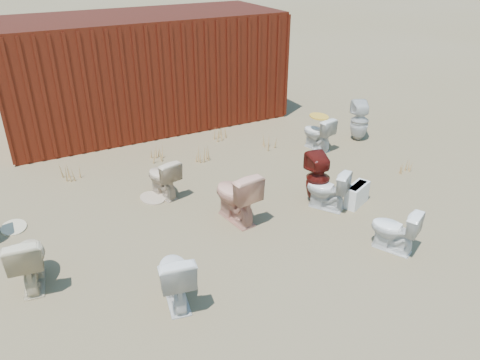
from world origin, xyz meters
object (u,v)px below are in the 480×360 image
toilet_front_c (394,230)px  toilet_back_beige_right (163,177)px  shipping_container (144,70)px  toilet_front_maroon (318,178)px  toilet_back_e (360,121)px  toilet_back_beige_left (28,259)px  toilet_front_e (327,189)px  toilet_front_pink (236,195)px  toilet_back_yellowlid (318,133)px  toilet_front_a (175,276)px  loose_tank (357,195)px

toilet_front_c → toilet_back_beige_right: bearing=-79.1°
shipping_container → toilet_front_c: size_ratio=9.32×
toilet_front_maroon → toilet_back_beige_right: (-2.13, 1.35, -0.08)m
toilet_back_beige_right → toilet_back_e: size_ratio=0.81×
toilet_back_beige_left → toilet_front_e: bearing=-174.5°
toilet_front_pink → toilet_front_c: size_ratio=1.29×
toilet_front_c → toilet_back_beige_right: size_ratio=0.95×
shipping_container → toilet_back_yellowlid: size_ratio=8.79×
toilet_front_e → toilet_back_yellowlid: (1.28, 1.99, 0.01)m
toilet_front_pink → toilet_front_c: 2.29m
toilet_back_beige_left → toilet_back_beige_right: bearing=-139.5°
toilet_back_beige_left → toilet_back_yellowlid: 5.89m
shipping_container → toilet_front_maroon: shipping_container is taller
toilet_front_e → toilet_back_beige_right: (-2.14, 1.59, 0.01)m
toilet_back_e → toilet_front_a: bearing=52.7°
toilet_back_yellowlid → toilet_back_beige_right: bearing=-5.6°
toilet_back_e → toilet_back_yellowlid: bearing=23.7°
toilet_back_beige_right → loose_tank: bearing=133.2°
loose_tank → toilet_front_e: bearing=140.9°
toilet_front_pink → toilet_back_yellowlid: size_ratio=1.22×
shipping_container → loose_tank: 5.66m
toilet_front_a → toilet_front_c: 3.02m
toilet_front_maroon → toilet_front_e: size_ratio=1.26×
toilet_back_beige_left → toilet_back_yellowlid: bearing=-154.2°
toilet_front_c → toilet_back_e: (2.23, 3.33, 0.09)m
toilet_front_pink → toilet_back_yellowlid: toilet_front_pink is taller
toilet_back_yellowlid → toilet_front_e: bearing=45.0°
toilet_front_pink → toilet_back_beige_left: 2.92m
toilet_front_pink → toilet_back_beige_right: bearing=-67.7°
toilet_front_pink → toilet_front_maroon: bearing=167.2°
toilet_front_c → loose_tank: toilet_front_c is taller
toilet_front_c → toilet_front_e: size_ratio=0.97×
toilet_back_yellowlid → toilet_front_a: bearing=22.8°
shipping_container → toilet_back_e: size_ratio=7.19×
toilet_back_e → toilet_front_pink: bearing=47.0°
toilet_front_c → toilet_back_beige_left: toilet_back_beige_left is taller
toilet_front_a → toilet_back_yellowlid: toilet_front_a is taller
toilet_front_a → toilet_back_beige_right: 2.62m
shipping_container → toilet_front_e: size_ratio=9.05×
toilet_front_pink → toilet_front_e: toilet_front_pink is taller
toilet_front_maroon → toilet_back_beige_right: bearing=-24.2°
loose_tank → toilet_back_beige_left: bearing=152.4°
toilet_front_e → toilet_front_a: bearing=-15.8°
toilet_front_pink → toilet_front_c: (1.54, -1.69, -0.09)m
loose_tank → toilet_front_c: bearing=-131.5°
shipping_container → toilet_front_pink: size_ratio=7.20×
toilet_front_maroon → toilet_front_c: bearing=102.7°
toilet_front_maroon → toilet_back_beige_left: toilet_front_maroon is taller
toilet_front_a → toilet_front_maroon: (2.87, 1.17, 0.05)m
toilet_front_pink → toilet_back_beige_right: 1.43m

